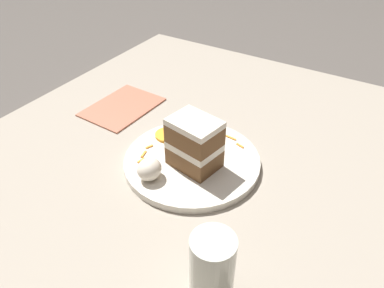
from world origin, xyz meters
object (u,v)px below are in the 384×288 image
(drinking_glass, at_px, (212,273))
(menu_card, at_px, (122,107))
(cake_slice, at_px, (194,143))
(cream_dollop, at_px, (149,169))
(orange_garnish, at_px, (167,135))
(plate, at_px, (192,161))

(drinking_glass, distance_m, menu_card, 0.55)
(cake_slice, relative_size, drinking_glass, 0.89)
(cream_dollop, relative_size, orange_garnish, 0.95)
(plate, bearing_deg, drinking_glass, -143.01)
(plate, bearing_deg, cake_slice, -134.19)
(cream_dollop, distance_m, drinking_glass, 0.25)
(cake_slice, distance_m, drinking_glass, 0.27)
(cake_slice, xyz_separation_m, menu_card, (0.11, 0.28, -0.06))
(cream_dollop, bearing_deg, menu_card, 50.66)
(plate, relative_size, drinking_glass, 2.35)
(orange_garnish, distance_m, menu_card, 0.19)
(plate, height_order, orange_garnish, orange_garnish)
(plate, relative_size, orange_garnish, 5.33)
(plate, distance_m, cream_dollop, 0.10)
(cream_dollop, bearing_deg, drinking_glass, -123.52)
(plate, distance_m, cake_slice, 0.06)
(cake_slice, height_order, orange_garnish, cake_slice)
(menu_card, bearing_deg, plate, -17.48)
(plate, height_order, cream_dollop, cream_dollop)
(orange_garnish, xyz_separation_m, drinking_glass, (-0.27, -0.26, 0.03))
(cream_dollop, height_order, orange_garnish, cream_dollop)
(orange_garnish, distance_m, drinking_glass, 0.38)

